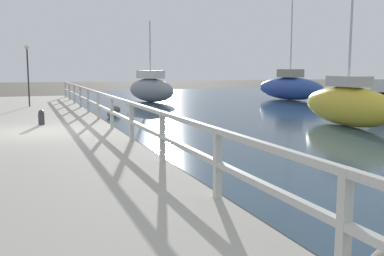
{
  "coord_description": "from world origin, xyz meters",
  "views": [
    {
      "loc": [
        -0.37,
        -13.82,
        2.1
      ],
      "look_at": [
        3.38,
        -3.82,
        0.68
      ],
      "focal_mm": 42.0,
      "sensor_mm": 36.0,
      "label": 1
    }
  ],
  "objects_px": {
    "mooring_bollard": "(41,117)",
    "dock_lamp": "(28,65)",
    "sailboat_yellow": "(348,104)",
    "sailboat_gray": "(151,89)",
    "sailboat_blue": "(290,87)"
  },
  "relations": [
    {
      "from": "mooring_bollard",
      "to": "dock_lamp",
      "type": "height_order",
      "value": "dock_lamp"
    },
    {
      "from": "sailboat_yellow",
      "to": "sailboat_gray",
      "type": "distance_m",
      "value": 14.61
    },
    {
      "from": "sailboat_blue",
      "to": "mooring_bollard",
      "type": "bearing_deg",
      "value": -160.04
    },
    {
      "from": "dock_lamp",
      "to": "sailboat_gray",
      "type": "distance_m",
      "value": 8.58
    },
    {
      "from": "dock_lamp",
      "to": "sailboat_blue",
      "type": "height_order",
      "value": "sailboat_blue"
    },
    {
      "from": "dock_lamp",
      "to": "sailboat_gray",
      "type": "xyz_separation_m",
      "value": [
        7.28,
        4.31,
        -1.45
      ]
    },
    {
      "from": "mooring_bollard",
      "to": "sailboat_blue",
      "type": "height_order",
      "value": "sailboat_blue"
    },
    {
      "from": "dock_lamp",
      "to": "sailboat_yellow",
      "type": "relative_size",
      "value": 0.46
    },
    {
      "from": "dock_lamp",
      "to": "sailboat_blue",
      "type": "relative_size",
      "value": 0.36
    },
    {
      "from": "sailboat_yellow",
      "to": "sailboat_gray",
      "type": "height_order",
      "value": "sailboat_yellow"
    },
    {
      "from": "sailboat_blue",
      "to": "sailboat_gray",
      "type": "relative_size",
      "value": 1.65
    },
    {
      "from": "sailboat_blue",
      "to": "sailboat_yellow",
      "type": "xyz_separation_m",
      "value": [
        -5.76,
        -12.75,
        -0.04
      ]
    },
    {
      "from": "mooring_bollard",
      "to": "sailboat_blue",
      "type": "relative_size",
      "value": 0.06
    },
    {
      "from": "mooring_bollard",
      "to": "sailboat_gray",
      "type": "xyz_separation_m",
      "value": [
        7.02,
        12.05,
        0.33
      ]
    },
    {
      "from": "dock_lamp",
      "to": "sailboat_gray",
      "type": "height_order",
      "value": "sailboat_gray"
    }
  ]
}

